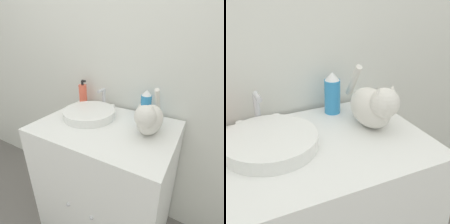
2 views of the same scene
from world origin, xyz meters
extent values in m
cube|color=silver|center=(0.00, 0.63, 1.25)|extent=(6.00, 0.05, 2.50)
cube|color=white|center=(0.00, 0.29, 0.46)|extent=(0.83, 0.59, 0.91)
sphere|color=silver|center=(-0.08, 0.00, 0.50)|extent=(0.02, 0.02, 0.02)
sphere|color=silver|center=(0.08, 0.00, 0.50)|extent=(0.02, 0.02, 0.02)
cylinder|color=white|center=(-0.16, 0.34, 0.94)|extent=(0.34, 0.34, 0.05)
cylinder|color=silver|center=(-0.16, 0.53, 0.98)|extent=(0.02, 0.02, 0.14)
cylinder|color=silver|center=(-0.16, 0.49, 1.06)|extent=(0.02, 0.07, 0.02)
cylinder|color=white|center=(-0.23, 0.53, 0.93)|extent=(0.03, 0.03, 0.03)
cylinder|color=white|center=(-0.08, 0.53, 0.93)|extent=(0.03, 0.03, 0.03)
ellipsoid|color=silver|center=(0.25, 0.34, 0.99)|extent=(0.14, 0.22, 0.16)
sphere|color=silver|center=(0.26, 0.25, 1.05)|extent=(0.12, 0.12, 0.11)
cone|color=silver|center=(0.23, 0.25, 1.09)|extent=(0.04, 0.04, 0.04)
cone|color=silver|center=(0.29, 0.25, 1.09)|extent=(0.04, 0.04, 0.04)
cylinder|color=silver|center=(0.25, 0.48, 1.06)|extent=(0.03, 0.11, 0.16)
cylinder|color=#EF6047|center=(-0.35, 0.53, 0.99)|extent=(0.06, 0.06, 0.15)
cylinder|color=black|center=(-0.35, 0.53, 1.08)|extent=(0.02, 0.02, 0.03)
cylinder|color=black|center=(-0.34, 0.53, 1.10)|extent=(0.03, 0.02, 0.02)
cylinder|color=#338CCC|center=(0.17, 0.52, 0.99)|extent=(0.07, 0.07, 0.15)
cone|color=white|center=(0.17, 0.52, 1.08)|extent=(0.06, 0.06, 0.04)
camera|label=1|loc=(0.49, -0.50, 1.41)|focal=28.00mm
camera|label=2|loc=(-0.36, -0.62, 1.51)|focal=50.00mm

